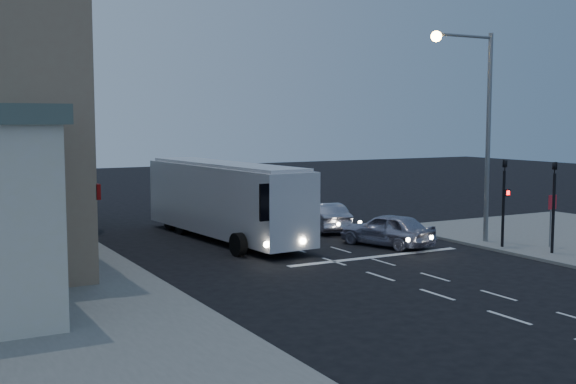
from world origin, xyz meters
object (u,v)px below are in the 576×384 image
car_sedan_c (235,193)px  street_tree (45,139)px  traffic_signal_side (554,196)px  car_extra (209,187)px  streetlight (477,113)px  car_sedan_a (324,217)px  car_sedan_b (279,205)px  tour_bus (225,198)px  traffic_signal_main (504,192)px  regulatory_sign (551,212)px  car_suv (387,230)px

car_sedan_c → street_tree: street_tree is taller
car_sedan_c → traffic_signal_side: traffic_signal_side is taller
street_tree → car_extra: bearing=38.0°
car_sedan_c → streetlight: 18.88m
car_sedan_a → street_tree: (-11.96, 6.21, 3.81)m
car_sedan_b → car_sedan_c: 5.69m
car_extra → car_sedan_a: bearing=96.0°
tour_bus → car_sedan_c: 12.80m
car_sedan_c → streetlight: streetlight is taller
car_sedan_a → car_sedan_c: size_ratio=0.70×
car_sedan_c → traffic_signal_main: (3.46, -19.37, 1.60)m
car_sedan_c → regulatory_sign: bearing=85.4°
car_sedan_c → car_sedan_a: bearing=69.3°
tour_bus → car_suv: (5.43, -4.94, -1.17)m
tour_bus → traffic_signal_main: traffic_signal_main is taller
car_suv → car_sedan_a: car_suv is taller
tour_bus → car_sedan_a: 5.47m
regulatory_sign → car_suv: bearing=143.5°
car_suv → traffic_signal_side: traffic_signal_side is taller
traffic_signal_main → street_tree: (-15.81, 14.25, 2.08)m
car_sedan_c → traffic_signal_main: 19.74m
car_extra → street_tree: bearing=46.0°
car_extra → street_tree: (-12.51, -9.77, 3.69)m
car_extra → streetlight: streetlight is taller
car_sedan_b → regulatory_sign: (5.03, -14.70, 0.92)m
traffic_signal_main → car_sedan_c: bearing=100.1°
car_sedan_a → car_extra: car_extra is taller
car_sedan_c → street_tree: bearing=3.8°
traffic_signal_main → traffic_signal_side: bearing=-70.5°
traffic_signal_side → regulatory_sign: 1.61m
regulatory_sign → tour_bus: bearing=140.5°
traffic_signal_side → car_suv: bearing=131.7°
car_sedan_c → car_sedan_b: bearing=72.6°
tour_bus → car_suv: tour_bus is taller
car_sedan_c → regulatory_sign: (5.16, -20.38, 0.77)m
car_sedan_c → car_extra: size_ratio=1.21×
car_sedan_b → streetlight: size_ratio=0.51×
tour_bus → car_sedan_b: (5.85, 5.72, -1.22)m
car_extra → traffic_signal_main: traffic_signal_main is taller
traffic_signal_side → streetlight: size_ratio=0.46×
traffic_signal_main → regulatory_sign: 2.14m
tour_bus → car_sedan_a: tour_bus is taller
car_suv → car_sedan_a: bearing=-107.6°
tour_bus → car_extra: 17.13m
tour_bus → streetlight: streetlight is taller
car_extra → car_sedan_b: bearing=97.8°
car_extra → streetlight: 23.32m
car_sedan_b → streetlight: 13.62m
car_extra → regulatory_sign: size_ratio=2.24×
car_sedan_c → car_extra: bearing=-110.8°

